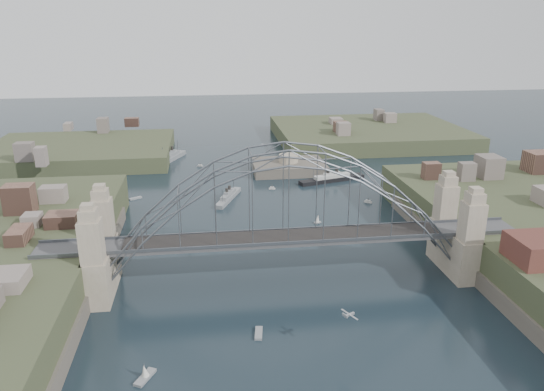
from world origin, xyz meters
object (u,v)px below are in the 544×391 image
at_px(bridge, 286,216).
at_px(naval_cruiser_near, 228,197).
at_px(ocean_liner, 332,179).
at_px(fort_island, 288,172).
at_px(naval_cruiser_far, 171,158).

xyz_separation_m(bridge, naval_cruiser_near, (-7.82, 45.59, -11.60)).
height_order(naval_cruiser_near, ocean_liner, ocean_liner).
bearing_deg(fort_island, bridge, -99.73).
distance_m(bridge, naval_cruiser_far, 92.63).
xyz_separation_m(bridge, fort_island, (12.00, 70.00, -12.66)).
distance_m(naval_cruiser_far, ocean_liner, 56.58).
bearing_deg(ocean_liner, bridge, -111.51).
bearing_deg(ocean_liner, naval_cruiser_far, 147.39).
height_order(fort_island, naval_cruiser_far, naval_cruiser_far).
relative_size(bridge, fort_island, 3.82).
bearing_deg(bridge, naval_cruiser_near, 99.74).
relative_size(naval_cruiser_near, ocean_liner, 0.74).
bearing_deg(bridge, ocean_liner, 68.49).
xyz_separation_m(bridge, ocean_liner, (22.87, 58.03, -11.54)).
bearing_deg(naval_cruiser_far, fort_island, -26.72).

